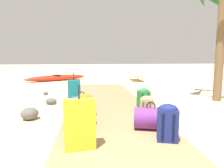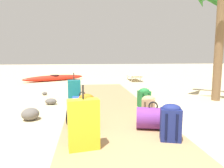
{
  "view_description": "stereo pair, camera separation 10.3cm",
  "coord_description": "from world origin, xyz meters",
  "px_view_note": "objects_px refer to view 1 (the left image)",
  "views": [
    {
      "loc": [
        -0.47,
        -1.63,
        1.34
      ],
      "look_at": [
        0.19,
        4.05,
        0.55
      ],
      "focal_mm": 32.31,
      "sensor_mm": 36.0,
      "label": 1
    },
    {
      "loc": [
        -0.57,
        -1.62,
        1.34
      ],
      "look_at": [
        0.19,
        4.05,
        0.55
      ],
      "focal_mm": 32.31,
      "sensor_mm": 36.0,
      "label": 2
    }
  ],
  "objects_px": {
    "suitcase_teal": "(74,91)",
    "palm_tree_near_right": "(223,4)",
    "suitcase_yellow": "(80,124)",
    "duffel_bag_blue": "(82,101)",
    "lounge_chair": "(136,75)",
    "duffel_bag_purple": "(151,118)",
    "kayak": "(57,78)",
    "duffel_bag_black": "(80,116)",
    "backpack_navy": "(168,122)",
    "backpack_tan": "(147,107)",
    "backpack_orange": "(85,104)",
    "backpack_green": "(144,97)"
  },
  "relations": [
    {
      "from": "palm_tree_near_right",
      "to": "duffel_bag_purple",
      "type": "bearing_deg",
      "value": -139.79
    },
    {
      "from": "backpack_tan",
      "to": "lounge_chair",
      "type": "xyz_separation_m",
      "value": [
        1.42,
        6.92,
        -0.0
      ]
    },
    {
      "from": "lounge_chair",
      "to": "backpack_green",
      "type": "bearing_deg",
      "value": -101.64
    },
    {
      "from": "palm_tree_near_right",
      "to": "backpack_navy",
      "type": "bearing_deg",
      "value": -133.22
    },
    {
      "from": "duffel_bag_blue",
      "to": "lounge_chair",
      "type": "distance_m",
      "value": 6.44
    },
    {
      "from": "suitcase_yellow",
      "to": "lounge_chair",
      "type": "height_order",
      "value": "suitcase_yellow"
    },
    {
      "from": "suitcase_yellow",
      "to": "suitcase_teal",
      "type": "xyz_separation_m",
      "value": [
        -0.27,
        2.82,
        -0.03
      ]
    },
    {
      "from": "duffel_bag_purple",
      "to": "palm_tree_near_right",
      "type": "xyz_separation_m",
      "value": [
        2.82,
        2.38,
        2.56
      ]
    },
    {
      "from": "duffel_bag_purple",
      "to": "suitcase_teal",
      "type": "distance_m",
      "value": 2.64
    },
    {
      "from": "backpack_orange",
      "to": "palm_tree_near_right",
      "type": "xyz_separation_m",
      "value": [
        3.96,
        1.49,
        2.5
      ]
    },
    {
      "from": "backpack_orange",
      "to": "backpack_green",
      "type": "bearing_deg",
      "value": 22.97
    },
    {
      "from": "backpack_tan",
      "to": "duffel_bag_black",
      "type": "bearing_deg",
      "value": -169.09
    },
    {
      "from": "duffel_bag_purple",
      "to": "backpack_green",
      "type": "bearing_deg",
      "value": 79.09
    },
    {
      "from": "backpack_orange",
      "to": "kayak",
      "type": "distance_m",
      "value": 7.36
    },
    {
      "from": "kayak",
      "to": "palm_tree_near_right",
      "type": "bearing_deg",
      "value": -45.17
    },
    {
      "from": "suitcase_teal",
      "to": "backpack_green",
      "type": "distance_m",
      "value": 1.88
    },
    {
      "from": "duffel_bag_purple",
      "to": "palm_tree_near_right",
      "type": "distance_m",
      "value": 4.5
    },
    {
      "from": "suitcase_teal",
      "to": "backpack_green",
      "type": "bearing_deg",
      "value": -21.68
    },
    {
      "from": "suitcase_teal",
      "to": "palm_tree_near_right",
      "type": "bearing_deg",
      "value": 2.49
    },
    {
      "from": "palm_tree_near_right",
      "to": "lounge_chair",
      "type": "height_order",
      "value": "palm_tree_near_right"
    },
    {
      "from": "duffel_bag_purple",
      "to": "backpack_green",
      "type": "distance_m",
      "value": 1.53
    },
    {
      "from": "duffel_bag_purple",
      "to": "backpack_navy",
      "type": "relative_size",
      "value": 1.14
    },
    {
      "from": "backpack_tan",
      "to": "backpack_navy",
      "type": "distance_m",
      "value": 1.07
    },
    {
      "from": "backpack_navy",
      "to": "suitcase_teal",
      "type": "bearing_deg",
      "value": 119.85
    },
    {
      "from": "duffel_bag_black",
      "to": "backpack_navy",
      "type": "bearing_deg",
      "value": -31.48
    },
    {
      "from": "duffel_bag_black",
      "to": "kayak",
      "type": "height_order",
      "value": "duffel_bag_black"
    },
    {
      "from": "suitcase_teal",
      "to": "duffel_bag_black",
      "type": "relative_size",
      "value": 1.5
    },
    {
      "from": "duffel_bag_black",
      "to": "lounge_chair",
      "type": "bearing_deg",
      "value": 69.03
    },
    {
      "from": "duffel_bag_purple",
      "to": "suitcase_yellow",
      "type": "xyz_separation_m",
      "value": [
        -1.19,
        -0.63,
        0.16
      ]
    },
    {
      "from": "backpack_navy",
      "to": "palm_tree_near_right",
      "type": "distance_m",
      "value": 4.67
    },
    {
      "from": "backpack_tan",
      "to": "duffel_bag_black",
      "type": "height_order",
      "value": "duffel_bag_black"
    },
    {
      "from": "backpack_navy",
      "to": "kayak",
      "type": "distance_m",
      "value": 9.06
    },
    {
      "from": "backpack_tan",
      "to": "lounge_chair",
      "type": "bearing_deg",
      "value": 78.37
    },
    {
      "from": "duffel_bag_black",
      "to": "backpack_green",
      "type": "relative_size",
      "value": 1.15
    },
    {
      "from": "palm_tree_near_right",
      "to": "kayak",
      "type": "bearing_deg",
      "value": 134.83
    },
    {
      "from": "duffel_bag_purple",
      "to": "kayak",
      "type": "height_order",
      "value": "duffel_bag_purple"
    },
    {
      "from": "backpack_orange",
      "to": "backpack_green",
      "type": "xyz_separation_m",
      "value": [
        1.43,
        0.61,
        -0.0
      ]
    },
    {
      "from": "backpack_orange",
      "to": "duffel_bag_purple",
      "type": "bearing_deg",
      "value": -38.11
    },
    {
      "from": "duffel_bag_blue",
      "to": "kayak",
      "type": "distance_m",
      "value": 6.59
    },
    {
      "from": "backpack_navy",
      "to": "backpack_green",
      "type": "distance_m",
      "value": 2.03
    },
    {
      "from": "suitcase_yellow",
      "to": "palm_tree_near_right",
      "type": "xyz_separation_m",
      "value": [
        4.01,
        3.01,
        2.41
      ]
    },
    {
      "from": "suitcase_yellow",
      "to": "duffel_bag_blue",
      "type": "distance_m",
      "value": 2.3
    },
    {
      "from": "duffel_bag_black",
      "to": "lounge_chair",
      "type": "height_order",
      "value": "lounge_chair"
    },
    {
      "from": "backpack_green",
      "to": "palm_tree_near_right",
      "type": "distance_m",
      "value": 3.67
    },
    {
      "from": "lounge_chair",
      "to": "suitcase_yellow",
      "type": "bearing_deg",
      "value": -108.48
    },
    {
      "from": "duffel_bag_black",
      "to": "kayak",
      "type": "bearing_deg",
      "value": 101.58
    },
    {
      "from": "kayak",
      "to": "duffel_bag_black",
      "type": "bearing_deg",
      "value": -78.42
    },
    {
      "from": "duffel_bag_purple",
      "to": "duffel_bag_black",
      "type": "distance_m",
      "value": 1.27
    },
    {
      "from": "backpack_navy",
      "to": "lounge_chair",
      "type": "xyz_separation_m",
      "value": [
        1.42,
        7.99,
        -0.05
      ]
    },
    {
      "from": "suitcase_teal",
      "to": "backpack_green",
      "type": "relative_size",
      "value": 1.72
    }
  ]
}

